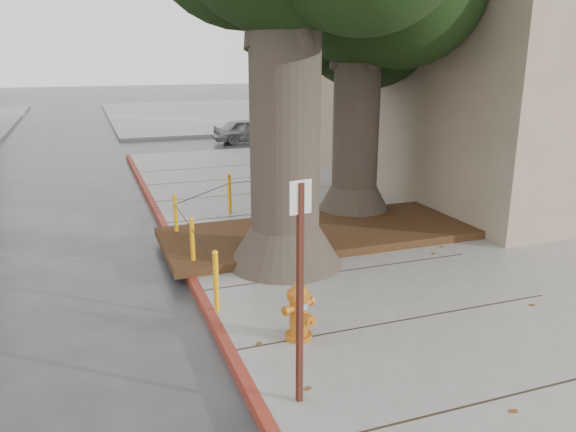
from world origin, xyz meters
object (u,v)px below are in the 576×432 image
at_px(fire_hydrant, 299,310).
at_px(car_red, 375,124).
at_px(car_silver, 249,130).
at_px(signpost, 300,282).

relative_size(fire_hydrant, car_red, 0.26).
height_order(fire_hydrant, car_red, car_red).
bearing_deg(car_red, car_silver, 87.04).
height_order(signpost, car_red, signpost).
distance_m(signpost, car_red, 22.50).
bearing_deg(signpost, car_silver, 65.10).
distance_m(fire_hydrant, car_red, 21.10).
height_order(fire_hydrant, signpost, signpost).
height_order(car_silver, car_red, car_red).
bearing_deg(signpost, car_red, 49.28).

